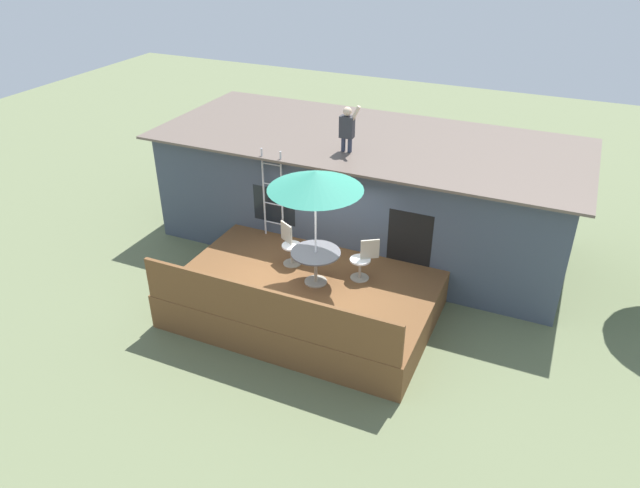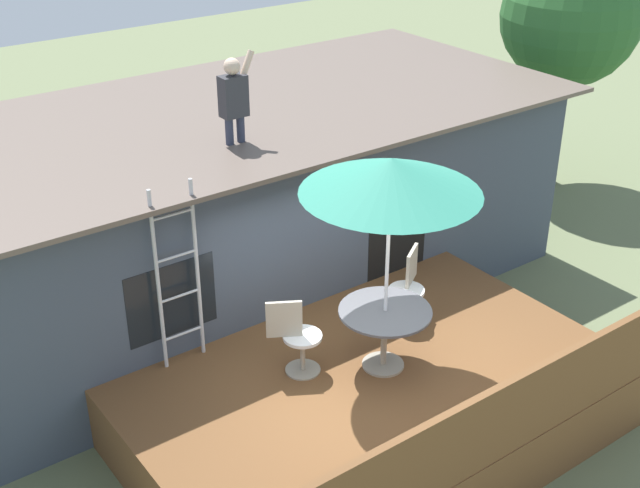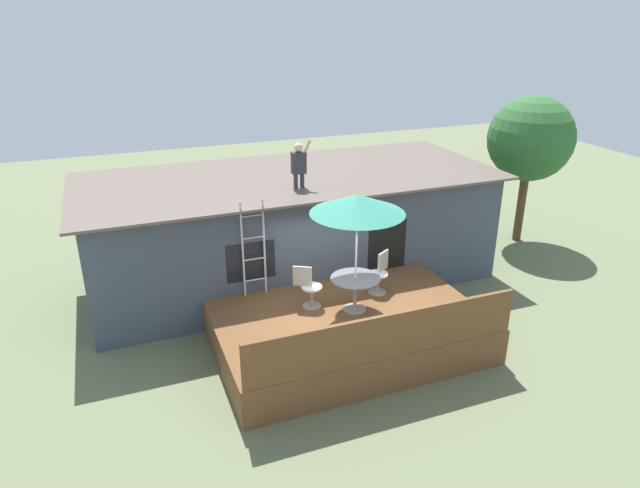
# 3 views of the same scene
# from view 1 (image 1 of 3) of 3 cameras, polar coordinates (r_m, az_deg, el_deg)

# --- Properties ---
(ground_plane) EXTENTS (40.00, 40.00, 0.00)m
(ground_plane) POSITION_cam_1_polar(r_m,az_deg,el_deg) (13.06, -1.29, -6.48)
(ground_plane) COLOR #66704C
(house) EXTENTS (10.50, 4.50, 2.82)m
(house) POSITION_cam_1_polar(r_m,az_deg,el_deg) (15.23, 4.45, 5.23)
(house) COLOR #424C5B
(house) RESTS_ON ground
(deck) EXTENTS (5.45, 3.69, 0.80)m
(deck) POSITION_cam_1_polar(r_m,az_deg,el_deg) (12.82, -1.31, -5.04)
(deck) COLOR brown
(deck) RESTS_ON ground
(deck_railing) EXTENTS (5.35, 0.08, 0.90)m
(deck_railing) POSITION_cam_1_polar(r_m,az_deg,el_deg) (11.04, -5.36, -6.28)
(deck_railing) COLOR brown
(deck_railing) RESTS_ON deck
(patio_table) EXTENTS (1.04, 1.04, 0.74)m
(patio_table) POSITION_cam_1_polar(r_m,az_deg,el_deg) (12.23, -0.42, -1.42)
(patio_table) COLOR #A59E8C
(patio_table) RESTS_ON deck
(patio_umbrella) EXTENTS (1.90, 1.90, 2.54)m
(patio_umbrella) POSITION_cam_1_polar(r_m,az_deg,el_deg) (11.42, -0.45, 6.16)
(patio_umbrella) COLOR silver
(patio_umbrella) RESTS_ON deck
(step_ladder) EXTENTS (0.52, 0.04, 2.20)m
(step_ladder) POSITION_cam_1_polar(r_m,az_deg,el_deg) (13.84, -4.59, 4.81)
(step_ladder) COLOR silver
(step_ladder) RESTS_ON deck
(person_figure) EXTENTS (0.47, 0.20, 1.11)m
(person_figure) POSITION_cam_1_polar(r_m,az_deg,el_deg) (13.58, 2.67, 11.32)
(person_figure) COLOR #33384C
(person_figure) RESTS_ON house
(patio_chair_left) EXTENTS (0.58, 0.44, 0.92)m
(patio_chair_left) POSITION_cam_1_polar(r_m,az_deg,el_deg) (13.01, -2.93, -0.06)
(patio_chair_left) COLOR #A59E8C
(patio_chair_left) RESTS_ON deck
(patio_chair_right) EXTENTS (0.56, 0.46, 0.92)m
(patio_chair_right) POSITION_cam_1_polar(r_m,az_deg,el_deg) (12.48, 4.24, -1.52)
(patio_chair_right) COLOR #A59E8C
(patio_chair_right) RESTS_ON deck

